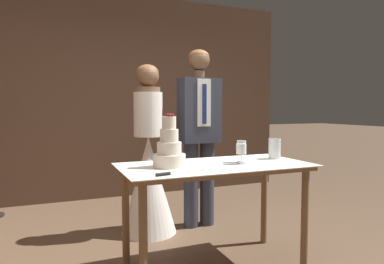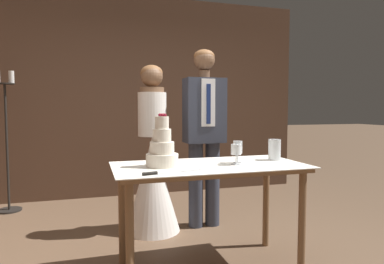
{
  "view_description": "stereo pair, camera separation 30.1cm",
  "coord_description": "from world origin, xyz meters",
  "px_view_note": "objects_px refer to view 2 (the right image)",
  "views": [
    {
      "loc": [
        -1.01,
        -2.31,
        1.23
      ],
      "look_at": [
        0.14,
        0.47,
        1.02
      ],
      "focal_mm": 32.0,
      "sensor_mm": 36.0,
      "label": 1
    },
    {
      "loc": [
        -0.73,
        -2.41,
        1.23
      ],
      "look_at": [
        0.14,
        0.47,
        1.02
      ],
      "focal_mm": 32.0,
      "sensor_mm": 36.0,
      "label": 2
    }
  ],
  "objects_px": {
    "wine_glass_middle": "(236,151)",
    "cake_knife": "(161,173)",
    "bride": "(153,170)",
    "cake_table": "(210,178)",
    "tiered_cake": "(162,149)",
    "hurricane_candle": "(274,150)",
    "wine_glass_near": "(238,148)",
    "candle_stand": "(7,145)",
    "groom": "(204,127)"
  },
  "relations": [
    {
      "from": "wine_glass_near",
      "to": "groom",
      "type": "distance_m",
      "value": 0.92
    },
    {
      "from": "candle_stand",
      "to": "wine_glass_near",
      "type": "bearing_deg",
      "value": -45.22
    },
    {
      "from": "cake_table",
      "to": "groom",
      "type": "height_order",
      "value": "groom"
    },
    {
      "from": "wine_glass_middle",
      "to": "cake_table",
      "type": "bearing_deg",
      "value": 161.94
    },
    {
      "from": "bride",
      "to": "hurricane_candle",
      "type": "bearing_deg",
      "value": -44.67
    },
    {
      "from": "bride",
      "to": "cake_table",
      "type": "bearing_deg",
      "value": -73.67
    },
    {
      "from": "wine_glass_middle",
      "to": "bride",
      "type": "distance_m",
      "value": 1.13
    },
    {
      "from": "wine_glass_middle",
      "to": "candle_stand",
      "type": "bearing_deg",
      "value": 133.04
    },
    {
      "from": "groom",
      "to": "hurricane_candle",
      "type": "bearing_deg",
      "value": -69.33
    },
    {
      "from": "candle_stand",
      "to": "hurricane_candle",
      "type": "bearing_deg",
      "value": -39.89
    },
    {
      "from": "wine_glass_near",
      "to": "bride",
      "type": "bearing_deg",
      "value": 119.24
    },
    {
      "from": "cake_knife",
      "to": "wine_glass_middle",
      "type": "height_order",
      "value": "wine_glass_middle"
    },
    {
      "from": "hurricane_candle",
      "to": "candle_stand",
      "type": "height_order",
      "value": "candle_stand"
    },
    {
      "from": "tiered_cake",
      "to": "wine_glass_middle",
      "type": "height_order",
      "value": "tiered_cake"
    },
    {
      "from": "cake_table",
      "to": "bride",
      "type": "relative_size",
      "value": 0.87
    },
    {
      "from": "wine_glass_near",
      "to": "candle_stand",
      "type": "xyz_separation_m",
      "value": [
        -2.05,
        2.07,
        -0.13
      ]
    },
    {
      "from": "tiered_cake",
      "to": "hurricane_candle",
      "type": "bearing_deg",
      "value": 2.86
    },
    {
      "from": "hurricane_candle",
      "to": "bride",
      "type": "distance_m",
      "value": 1.25
    },
    {
      "from": "tiered_cake",
      "to": "cake_knife",
      "type": "relative_size",
      "value": 0.92
    },
    {
      "from": "hurricane_candle",
      "to": "groom",
      "type": "xyz_separation_m",
      "value": [
        -0.32,
        0.86,
        0.15
      ]
    },
    {
      "from": "cake_table",
      "to": "groom",
      "type": "distance_m",
      "value": 1.02
    },
    {
      "from": "tiered_cake",
      "to": "wine_glass_near",
      "type": "distance_m",
      "value": 0.6
    },
    {
      "from": "wine_glass_middle",
      "to": "cake_knife",
      "type": "bearing_deg",
      "value": -162.24
    },
    {
      "from": "tiered_cake",
      "to": "candle_stand",
      "type": "relative_size",
      "value": 0.23
    },
    {
      "from": "tiered_cake",
      "to": "wine_glass_middle",
      "type": "distance_m",
      "value": 0.56
    },
    {
      "from": "hurricane_candle",
      "to": "bride",
      "type": "xyz_separation_m",
      "value": [
        -0.87,
        0.86,
        -0.27
      ]
    },
    {
      "from": "cake_table",
      "to": "wine_glass_middle",
      "type": "distance_m",
      "value": 0.29
    },
    {
      "from": "cake_knife",
      "to": "hurricane_candle",
      "type": "xyz_separation_m",
      "value": [
        1.02,
        0.33,
        0.07
      ]
    },
    {
      "from": "wine_glass_middle",
      "to": "candle_stand",
      "type": "height_order",
      "value": "candle_stand"
    },
    {
      "from": "cake_knife",
      "to": "wine_glass_middle",
      "type": "relative_size",
      "value": 2.71
    },
    {
      "from": "cake_table",
      "to": "candle_stand",
      "type": "height_order",
      "value": "candle_stand"
    },
    {
      "from": "hurricane_candle",
      "to": "tiered_cake",
      "type": "bearing_deg",
      "value": -177.14
    },
    {
      "from": "cake_table",
      "to": "wine_glass_middle",
      "type": "xyz_separation_m",
      "value": [
        0.19,
        -0.06,
        0.21
      ]
    },
    {
      "from": "groom",
      "to": "candle_stand",
      "type": "bearing_deg",
      "value": 150.97
    },
    {
      "from": "cake_table",
      "to": "wine_glass_middle",
      "type": "bearing_deg",
      "value": -18.06
    },
    {
      "from": "wine_glass_middle",
      "to": "hurricane_candle",
      "type": "relative_size",
      "value": 0.91
    },
    {
      "from": "bride",
      "to": "groom",
      "type": "xyz_separation_m",
      "value": [
        0.54,
        -0.0,
        0.42
      ]
    },
    {
      "from": "tiered_cake",
      "to": "cake_knife",
      "type": "xyz_separation_m",
      "value": [
        -0.06,
        -0.28,
        -0.12
      ]
    },
    {
      "from": "candle_stand",
      "to": "groom",
      "type": "bearing_deg",
      "value": -29.03
    },
    {
      "from": "cake_table",
      "to": "bride",
      "type": "distance_m",
      "value": 0.97
    },
    {
      "from": "cake_knife",
      "to": "cake_table",
      "type": "bearing_deg",
      "value": 19.4
    },
    {
      "from": "candle_stand",
      "to": "bride",
      "type": "bearing_deg",
      "value": -36.88
    },
    {
      "from": "wine_glass_near",
      "to": "wine_glass_middle",
      "type": "relative_size",
      "value": 1.11
    },
    {
      "from": "bride",
      "to": "groom",
      "type": "bearing_deg",
      "value": -0.05
    },
    {
      "from": "tiered_cake",
      "to": "candle_stand",
      "type": "bearing_deg",
      "value": 125.19
    },
    {
      "from": "cake_knife",
      "to": "bride",
      "type": "height_order",
      "value": "bride"
    },
    {
      "from": "tiered_cake",
      "to": "wine_glass_near",
      "type": "height_order",
      "value": "tiered_cake"
    },
    {
      "from": "wine_glass_near",
      "to": "candle_stand",
      "type": "relative_size",
      "value": 0.1
    },
    {
      "from": "bride",
      "to": "candle_stand",
      "type": "bearing_deg",
      "value": 143.12
    },
    {
      "from": "cake_table",
      "to": "candle_stand",
      "type": "xyz_separation_m",
      "value": [
        -1.81,
        2.08,
        0.09
      ]
    }
  ]
}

